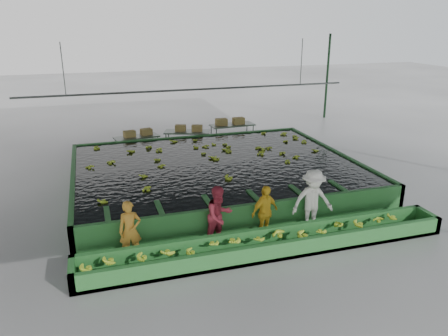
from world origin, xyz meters
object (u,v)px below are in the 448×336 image
object	(u,v)px
worker_a	(130,230)
sorting_trough	(271,244)
box_stack_mid	(189,131)
packing_table_mid	(187,141)
flotation_tank	(216,174)
packing_table_right	(232,134)
box_stack_right	(230,124)
box_stack_left	(138,136)
worker_b	(219,216)
worker_c	(265,212)
worker_d	(313,201)
packing_table_left	(137,146)

from	to	relation	value
worker_a	sorting_trough	bearing A→B (deg)	-12.98
box_stack_mid	packing_table_mid	bearing A→B (deg)	-165.05
flotation_tank	packing_table_right	distance (m)	5.75
box_stack_mid	box_stack_right	size ratio (longest dim) A/B	0.88
box_stack_left	packing_table_right	bearing A→B (deg)	6.72
worker_b	packing_table_right	size ratio (longest dim) A/B	0.80
box_stack_mid	worker_a	bearing A→B (deg)	-111.68
worker_a	box_stack_right	bearing A→B (deg)	58.84
worker_c	packing_table_right	size ratio (longest dim) A/B	0.73
flotation_tank	worker_c	bearing A→B (deg)	-88.02
box_stack_mid	worker_b	bearing A→B (deg)	-97.85
flotation_tank	packing_table_mid	xyz separation A→B (m)	(-0.01, 4.67, 0.02)
box_stack_mid	box_stack_right	distance (m)	2.23
worker_b	packing_table_mid	world-z (taller)	worker_b
worker_d	packing_table_right	distance (m)	9.59
sorting_trough	box_stack_mid	xyz separation A→B (m)	(0.08, 9.80, 0.69)
sorting_trough	packing_table_left	size ratio (longest dim) A/B	5.17
worker_d	packing_table_mid	world-z (taller)	worker_d
box_stack_left	worker_c	bearing A→B (deg)	-75.20
packing_table_left	box_stack_left	size ratio (longest dim) A/B	1.53
flotation_tank	worker_d	distance (m)	4.61
worker_b	worker_c	size ratio (longest dim) A/B	1.09
worker_c	box_stack_mid	xyz separation A→B (m)	(-0.07, 9.00, 0.16)
flotation_tank	worker_d	bearing A→B (deg)	-69.60
packing_table_left	box_stack_right	distance (m)	4.63
flotation_tank	box_stack_left	world-z (taller)	box_stack_left
flotation_tank	worker_d	world-z (taller)	worker_d
worker_d	worker_c	bearing A→B (deg)	-174.06
box_stack_right	worker_a	bearing A→B (deg)	-121.06
worker_c	box_stack_right	xyz separation A→B (m)	(2.10, 9.54, 0.19)
packing_table_left	packing_table_right	xyz separation A→B (m)	(4.67, 0.62, 0.04)
sorting_trough	worker_d	distance (m)	1.91
packing_table_right	packing_table_left	bearing A→B (deg)	-172.43
packing_table_mid	box_stack_right	bearing A→B (deg)	14.09
worker_b	box_stack_left	xyz separation A→B (m)	(-1.07, 9.01, 0.04)
worker_b	box_stack_mid	world-z (taller)	worker_b
worker_d	packing_table_right	bearing A→B (deg)	91.37
worker_c	packing_table_mid	world-z (taller)	worker_c
worker_c	packing_table_right	bearing A→B (deg)	56.98
packing_table_left	box_stack_left	world-z (taller)	box_stack_left
flotation_tank	worker_a	size ratio (longest dim) A/B	6.44
box_stack_right	box_stack_left	bearing A→B (deg)	-173.21
packing_table_left	worker_a	bearing A→B (deg)	-97.58
sorting_trough	packing_table_right	bearing A→B (deg)	77.15
packing_table_mid	worker_a	bearing A→B (deg)	-111.26
worker_b	flotation_tank	bearing A→B (deg)	54.35
worker_c	packing_table_left	distance (m)	9.26
box_stack_mid	packing_table_right	bearing A→B (deg)	13.54
worker_b	box_stack_right	size ratio (longest dim) A/B	1.19
packing_table_mid	box_stack_left	size ratio (longest dim) A/B	1.62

